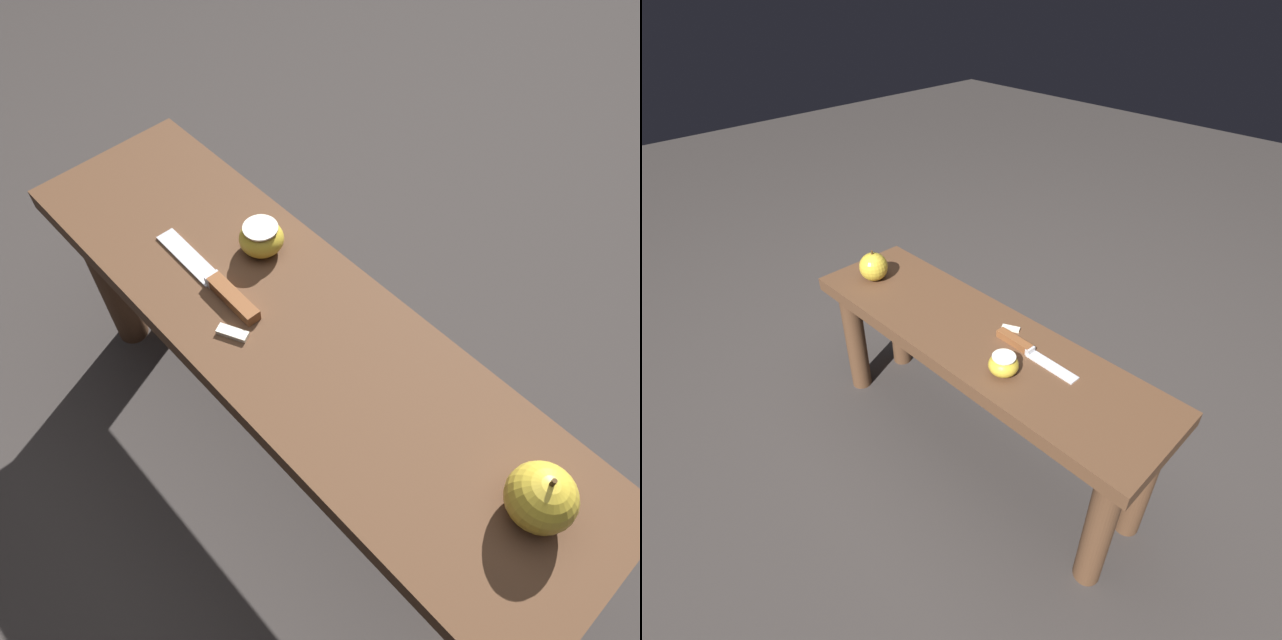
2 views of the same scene
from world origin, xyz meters
The scene contains 6 objects.
ground_plane centered at (0.00, 0.00, 0.00)m, with size 8.00×8.00×0.00m, color #383330.
wooden_bench centered at (0.00, 0.00, 0.34)m, with size 1.08×0.31×0.44m.
knife centered at (-0.13, -0.04, 0.45)m, with size 0.25×0.04×0.02m.
apple_whole centered at (0.42, 0.03, 0.48)m, with size 0.09×0.09×0.10m.
apple_cut centered at (-0.15, 0.06, 0.47)m, with size 0.07×0.07×0.05m.
apple_slice_near_knife centered at (-0.05, -0.08, 0.44)m, with size 0.05×0.04×0.01m.
Camera 1 is at (0.42, -0.34, 1.21)m, focal length 35.00 mm.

